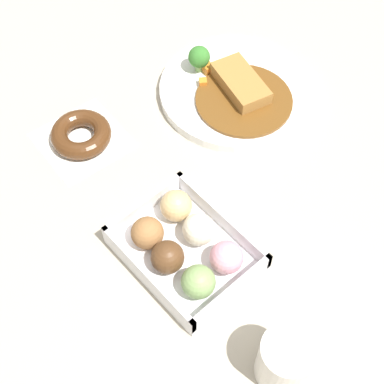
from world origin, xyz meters
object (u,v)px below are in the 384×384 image
at_px(donut_box, 186,247).
at_px(chocolate_ring_donut, 81,135).
at_px(coffee_mug, 285,360).
at_px(curry_plate, 235,89).

height_order(donut_box, chocolate_ring_donut, donut_box).
bearing_deg(donut_box, coffee_mug, -5.29).
xyz_separation_m(curry_plate, coffee_mug, (0.40, -0.30, 0.03)).
distance_m(curry_plate, coffee_mug, 0.50).
distance_m(curry_plate, donut_box, 0.34).
xyz_separation_m(donut_box, chocolate_ring_donut, (-0.28, 0.01, -0.01)).
relative_size(curry_plate, chocolate_ring_donut, 1.85).
bearing_deg(coffee_mug, donut_box, 174.71).
bearing_deg(curry_plate, chocolate_ring_donut, -109.88).
bearing_deg(curry_plate, donut_box, -56.72).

